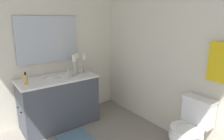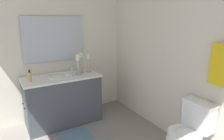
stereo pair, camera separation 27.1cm
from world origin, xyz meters
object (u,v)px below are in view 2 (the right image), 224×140
(candle_holder_short, at_px, (81,62))
(bath_mat, at_px, (78,140))
(sink_basin, at_px, (61,78))
(toilet, at_px, (188,134))
(soap_bottle, at_px, (30,77))
(vanity_cabinet, at_px, (63,99))
(candle_holder_tall, at_px, (88,62))
(towel_near_vanity, at_px, (220,65))
(candle_holder_mid, at_px, (78,64))
(mirror, at_px, (54,39))

(candle_holder_short, bearing_deg, bath_mat, -28.90)
(sink_basin, height_order, toilet, sink_basin)
(soap_bottle, distance_m, bath_mat, 1.14)
(vanity_cabinet, distance_m, candle_holder_short, 0.68)
(candle_holder_tall, xyz_separation_m, bath_mat, (0.64, -0.48, -0.97))
(candle_holder_tall, bearing_deg, towel_near_vanity, 20.72)
(candle_holder_short, height_order, toilet, candle_holder_short)
(candle_holder_short, bearing_deg, sink_basin, -85.36)
(towel_near_vanity, bearing_deg, candle_holder_mid, -152.72)
(mirror, relative_size, candle_holder_mid, 2.93)
(mirror, relative_size, toilet, 1.32)
(vanity_cabinet, bearing_deg, candle_holder_mid, 76.19)
(mirror, xyz_separation_m, toilet, (1.99, 0.98, -1.00))
(soap_bottle, relative_size, toilet, 0.24)
(candle_holder_tall, bearing_deg, candle_holder_short, -97.15)
(soap_bottle, xyz_separation_m, towel_near_vanity, (1.79, 1.66, 0.34))
(vanity_cabinet, distance_m, sink_basin, 0.36)
(candle_holder_short, bearing_deg, candle_holder_tall, 82.85)
(sink_basin, relative_size, soap_bottle, 2.23)
(towel_near_vanity, height_order, bath_mat, towel_near_vanity)
(toilet, distance_m, towel_near_vanity, 0.88)
(soap_bottle, bearing_deg, vanity_cabinet, 97.06)
(mirror, xyz_separation_m, soap_bottle, (0.34, -0.48, -0.49))
(soap_bottle, height_order, bath_mat, soap_bottle)
(vanity_cabinet, bearing_deg, soap_bottle, -82.94)
(candle_holder_short, bearing_deg, vanity_cabinet, -85.38)
(candle_holder_short, bearing_deg, candle_holder_mid, -44.24)
(toilet, bearing_deg, vanity_cabinet, -150.03)
(mirror, xyz_separation_m, candle_holder_short, (0.25, 0.36, -0.38))
(candle_holder_short, relative_size, bath_mat, 0.56)
(sink_basin, height_order, candle_holder_tall, candle_holder_tall)
(candle_holder_tall, relative_size, candle_holder_short, 0.95)
(toilet, xyz_separation_m, towel_near_vanity, (0.14, 0.20, 0.85))
(candle_holder_tall, relative_size, toilet, 0.43)
(candle_holder_mid, relative_size, towel_near_vanity, 0.74)
(candle_holder_tall, bearing_deg, toilet, 16.22)
(vanity_cabinet, bearing_deg, towel_near_vanity, 32.72)
(sink_basin, bearing_deg, toilet, 29.94)
(sink_basin, height_order, soap_bottle, soap_bottle)
(vanity_cabinet, height_order, candle_holder_tall, candle_holder_tall)
(candle_holder_mid, height_order, toilet, candle_holder_mid)
(soap_bottle, xyz_separation_m, toilet, (1.65, 1.46, -0.51))
(candle_holder_short, xyz_separation_m, soap_bottle, (0.09, -0.84, -0.11))
(toilet, xyz_separation_m, bath_mat, (-1.08, -0.98, -0.36))
(candle_holder_tall, distance_m, candle_holder_short, 0.12)
(candle_holder_mid, bearing_deg, mirror, -142.19)
(mirror, bearing_deg, sink_basin, 0.20)
(mirror, bearing_deg, toilet, 26.35)
(soap_bottle, height_order, toilet, soap_bottle)
(candle_holder_mid, height_order, soap_bottle, candle_holder_mid)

